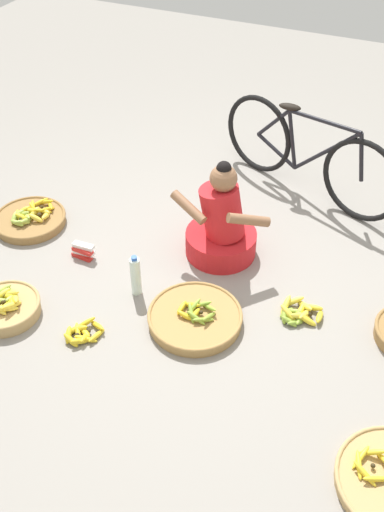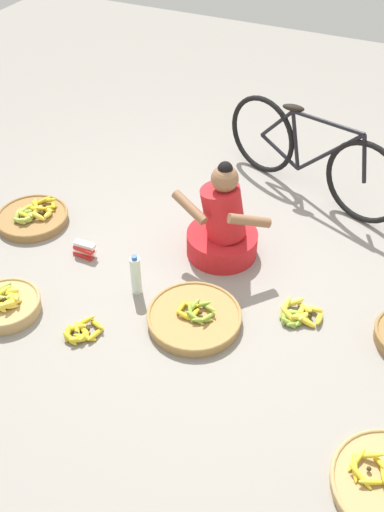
# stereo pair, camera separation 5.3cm
# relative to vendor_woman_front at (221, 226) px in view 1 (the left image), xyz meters

# --- Properties ---
(ground_plane) EXTENTS (10.00, 10.00, 0.00)m
(ground_plane) POSITION_rel_vendor_woman_front_xyz_m (-0.01, -0.30, -0.25)
(ground_plane) COLOR gray
(vendor_woman_front) EXTENTS (0.72, 0.52, 0.78)m
(vendor_woman_front) POSITION_rel_vendor_woman_front_xyz_m (0.00, 0.00, 0.00)
(vendor_woman_front) COLOR red
(vendor_woman_front) RESTS_ON ground
(bicycle_leaning) EXTENTS (1.61, 0.65, 0.73)m
(bicycle_leaning) POSITION_rel_vendor_woman_front_xyz_m (0.33, 1.02, 0.11)
(bicycle_leaning) COLOR black
(bicycle_leaning) RESTS_ON ground
(banana_basket_near_vendor) EXTENTS (0.56, 0.56, 0.14)m
(banana_basket_near_vendor) POSITION_rel_vendor_woman_front_xyz_m (-1.50, -0.28, -0.20)
(banana_basket_near_vendor) COLOR olive
(banana_basket_near_vendor) RESTS_ON ground
(banana_basket_mid_left) EXTENTS (0.62, 0.62, 0.14)m
(banana_basket_mid_left) POSITION_rel_vendor_woman_front_xyz_m (0.11, -0.72, -0.20)
(banana_basket_mid_left) COLOR #A87F47
(banana_basket_mid_left) RESTS_ON ground
(banana_basket_front_center) EXTENTS (0.46, 0.46, 0.17)m
(banana_basket_front_center) POSITION_rel_vendor_woman_front_xyz_m (-1.06, -1.15, -0.18)
(banana_basket_front_center) COLOR tan
(banana_basket_front_center) RESTS_ON ground
(loose_bananas_front_right) EXTENTS (0.24, 0.27, 0.08)m
(loose_bananas_front_right) POSITION_rel_vendor_woman_front_xyz_m (-0.50, -1.12, -0.22)
(loose_bananas_front_right) COLOR gold
(loose_bananas_front_right) RESTS_ON ground
(loose_bananas_mid_right) EXTENTS (0.30, 0.28, 0.10)m
(loose_bananas_mid_right) POSITION_rel_vendor_woman_front_xyz_m (0.71, -0.40, -0.21)
(loose_bananas_mid_right) COLOR yellow
(loose_bananas_mid_right) RESTS_ON ground
(water_bottle) EXTENTS (0.07, 0.07, 0.32)m
(water_bottle) POSITION_rel_vendor_woman_front_xyz_m (-0.37, -0.63, -0.09)
(water_bottle) COLOR silver
(water_bottle) RESTS_ON ground
(packet_carton_stack) EXTENTS (0.18, 0.08, 0.12)m
(packet_carton_stack) POSITION_rel_vendor_woman_front_xyz_m (-0.90, -0.46, -0.19)
(packet_carton_stack) COLOR red
(packet_carton_stack) RESTS_ON ground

